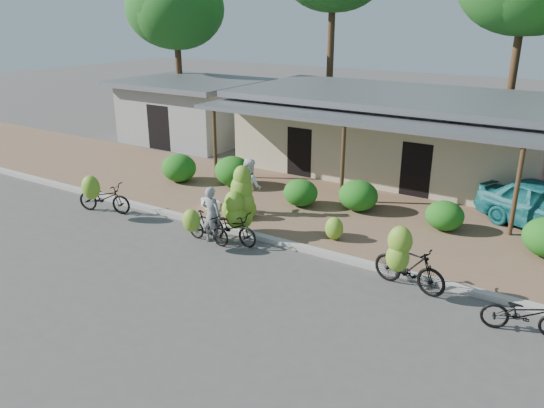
% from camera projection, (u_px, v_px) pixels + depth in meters
% --- Properties ---
extents(ground, '(100.00, 100.00, 0.00)m').
position_uv_depth(ground, '(242.00, 271.00, 14.03)').
color(ground, '#4A4745').
rests_on(ground, ground).
extents(sidewalk, '(60.00, 6.00, 0.12)m').
position_uv_depth(sidewalk, '(327.00, 212.00, 17.98)').
color(sidewalk, brown).
rests_on(sidewalk, ground).
extents(curb, '(60.00, 0.25, 0.15)m').
position_uv_depth(curb, '(281.00, 242.00, 15.59)').
color(curb, '#A8A399').
rests_on(curb, ground).
extents(shop_main, '(13.00, 8.50, 3.35)m').
position_uv_depth(shop_main, '(392.00, 132.00, 22.12)').
color(shop_main, '#B8B28B').
rests_on(shop_main, ground).
extents(shop_grey, '(7.00, 6.00, 3.15)m').
position_uv_depth(shop_grey, '(191.00, 110.00, 27.72)').
color(shop_grey, gray).
rests_on(shop_grey, ground).
extents(tree_back_left, '(5.48, 5.38, 8.74)m').
position_uv_depth(tree_back_left, '(174.00, 7.00, 29.02)').
color(tree_back_left, '#4E381F').
rests_on(tree_back_left, ground).
extents(hedge_0, '(1.41, 1.27, 1.10)m').
position_uv_depth(hedge_0, '(179.00, 168.00, 20.86)').
color(hedge_0, '#175F15').
rests_on(hedge_0, sidewalk).
extents(hedge_1, '(1.47, 1.33, 1.15)m').
position_uv_depth(hedge_1, '(233.00, 171.00, 20.34)').
color(hedge_1, '#175F15').
rests_on(hedge_1, sidewalk).
extents(hedge_2, '(1.21, 1.09, 0.94)m').
position_uv_depth(hedge_2, '(301.00, 193.00, 18.25)').
color(hedge_2, '#175F15').
rests_on(hedge_2, sidewalk).
extents(hedge_3, '(1.34, 1.20, 1.04)m').
position_uv_depth(hedge_3, '(358.00, 196.00, 17.81)').
color(hedge_3, '#175F15').
rests_on(hedge_3, sidewalk).
extents(hedge_4, '(1.18, 1.06, 0.92)m').
position_uv_depth(hedge_4, '(445.00, 216.00, 16.24)').
color(hedge_4, '#175F15').
rests_on(hedge_4, sidewalk).
extents(bike_far_left, '(2.07, 1.49, 1.49)m').
position_uv_depth(bike_far_left, '(102.00, 196.00, 17.86)').
color(bike_far_left, black).
rests_on(bike_far_left, ground).
extents(bike_left, '(1.62, 1.16, 1.24)m').
position_uv_depth(bike_left, '(205.00, 226.00, 15.49)').
color(bike_left, black).
rests_on(bike_left, ground).
extents(bike_center, '(1.89, 1.25, 2.24)m').
position_uv_depth(bike_center, '(237.00, 212.00, 15.71)').
color(bike_center, black).
rests_on(bike_center, ground).
extents(bike_right, '(1.99, 1.31, 1.84)m').
position_uv_depth(bike_right, '(407.00, 263.00, 12.81)').
color(bike_right, black).
rests_on(bike_right, ground).
extents(bike_far_right, '(1.83, 0.96, 0.91)m').
position_uv_depth(bike_far_right, '(525.00, 314.00, 11.19)').
color(bike_far_right, black).
rests_on(bike_far_right, ground).
extents(loose_banana_a, '(0.52, 0.44, 0.65)m').
position_uv_depth(loose_banana_a, '(249.00, 209.00, 17.18)').
color(loose_banana_a, '#78AA2A').
rests_on(loose_banana_a, sidewalk).
extents(loose_banana_b, '(0.51, 0.43, 0.64)m').
position_uv_depth(loose_banana_b, '(229.00, 209.00, 17.14)').
color(loose_banana_b, '#78AA2A').
rests_on(loose_banana_b, sidewalk).
extents(loose_banana_c, '(0.56, 0.47, 0.69)m').
position_uv_depth(loose_banana_c, '(334.00, 228.00, 15.57)').
color(loose_banana_c, '#78AA2A').
rests_on(loose_banana_c, sidewalk).
extents(sack_near, '(0.94, 0.69, 0.30)m').
position_uv_depth(sack_near, '(237.00, 207.00, 17.80)').
color(sack_near, silver).
rests_on(sack_near, sidewalk).
extents(sack_far, '(0.84, 0.68, 0.28)m').
position_uv_depth(sack_far, '(210.00, 204.00, 18.18)').
color(sack_far, silver).
rests_on(sack_far, sidewalk).
extents(vendor, '(0.66, 0.45, 1.73)m').
position_uv_depth(vendor, '(211.00, 215.00, 15.50)').
color(vendor, gray).
rests_on(vendor, ground).
extents(bystander, '(1.13, 1.06, 1.85)m').
position_uv_depth(bystander, '(250.00, 186.00, 17.50)').
color(bystander, white).
rests_on(bystander, sidewalk).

